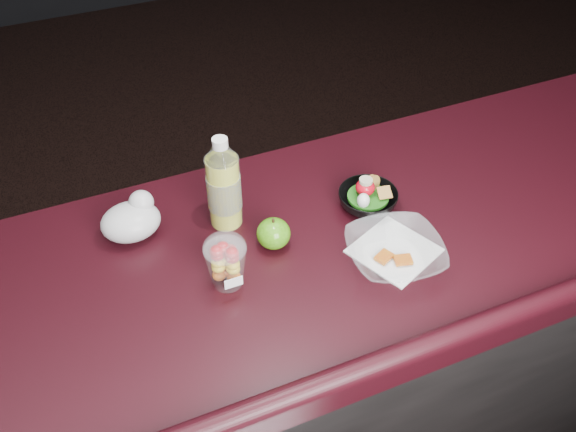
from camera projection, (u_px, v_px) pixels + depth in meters
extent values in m
cube|color=black|center=(270.00, 389.00, 1.77)|extent=(4.00, 0.65, 0.98)
cube|color=black|center=(266.00, 262.00, 1.42)|extent=(4.06, 0.71, 0.04)
cylinder|color=gold|center=(224.00, 191.00, 1.43)|extent=(0.07, 0.07, 0.18)
cylinder|color=white|center=(224.00, 191.00, 1.43)|extent=(0.08, 0.08, 0.18)
cone|color=white|center=(221.00, 153.00, 1.36)|extent=(0.07, 0.07, 0.03)
cylinder|color=white|center=(220.00, 143.00, 1.34)|extent=(0.03, 0.03, 0.02)
cylinder|color=#072D99|center=(224.00, 191.00, 1.43)|extent=(0.08, 0.08, 0.09)
ellipsoid|color=white|center=(225.00, 248.00, 1.29)|extent=(0.09, 0.09, 0.05)
ellipsoid|color=#34740D|center=(274.00, 233.00, 1.41)|extent=(0.08, 0.08, 0.07)
cylinder|color=black|center=(273.00, 221.00, 1.39)|extent=(0.01, 0.01, 0.01)
ellipsoid|color=silver|center=(131.00, 222.00, 1.43)|extent=(0.14, 0.11, 0.08)
sphere|color=silver|center=(141.00, 202.00, 1.44)|extent=(0.06, 0.06, 0.06)
imported|color=black|center=(368.00, 200.00, 1.52)|extent=(0.18, 0.18, 0.04)
cylinder|color=#0F470C|center=(368.00, 197.00, 1.51)|extent=(0.10, 0.10, 0.01)
ellipsoid|color=red|center=(365.00, 187.00, 1.50)|extent=(0.05, 0.05, 0.04)
cylinder|color=beige|center=(366.00, 181.00, 1.49)|extent=(0.03, 0.03, 0.01)
ellipsoid|color=white|center=(363.00, 201.00, 1.48)|extent=(0.03, 0.03, 0.04)
imported|color=silver|center=(395.00, 253.00, 1.38)|extent=(0.24, 0.24, 0.05)
cube|color=#990F0C|center=(384.00, 257.00, 1.39)|extent=(0.05, 0.04, 0.01)
cube|color=#990F0C|center=(403.00, 260.00, 1.39)|extent=(0.04, 0.04, 0.01)
cube|color=white|center=(394.00, 251.00, 1.42)|extent=(0.21, 0.21, 0.00)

